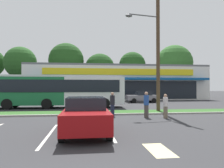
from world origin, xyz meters
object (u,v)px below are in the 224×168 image
pedestrian_by_pole (112,104)px  pedestrian_mid (166,106)px  city_bus (59,90)px  car_1 (59,97)px  pedestrian_near_bench (146,105)px  utility_pole (157,42)px  car_2 (143,97)px  car_0 (86,115)px

pedestrian_by_pole → pedestrian_mid: 3.66m
pedestrian_mid → city_bus: bearing=179.7°
car_1 → city_bus: bearing=-83.1°
pedestrian_near_bench → pedestrian_mid: size_ratio=1.08×
utility_pole → pedestrian_mid: 6.16m
utility_pole → city_bus: bearing=150.3°
city_bus → pedestrian_mid: size_ratio=8.12×
pedestrian_by_pole → car_2: bearing=-105.7°
city_bus → car_0: size_ratio=2.92×
utility_pole → pedestrian_mid: bearing=-100.0°
car_0 → utility_pole: bearing=142.0°
car_1 → pedestrian_mid: size_ratio=2.71×
car_0 → car_1: bearing=-169.7°
car_1 → car_2: bearing=-2.3°
pedestrian_mid → utility_pole: bearing=126.3°
city_bus → car_2: city_bus is taller
pedestrian_mid → pedestrian_near_bench: bearing=-155.5°
car_1 → pedestrian_by_pole: (5.34, -13.62, 0.04)m
car_0 → pedestrian_mid: pedestrian_mid is taller
pedestrian_near_bench → pedestrian_mid: (1.17, -0.47, -0.07)m
pedestrian_by_pole → city_bus: bearing=-48.3°
car_2 → pedestrian_by_pole: bearing=66.1°
car_2 → pedestrian_mid: (-2.47, -14.61, 0.03)m
city_bus → car_1: size_ratio=2.99×
city_bus → car_1: 6.87m
city_bus → pedestrian_near_bench: size_ratio=7.50×
utility_pole → pedestrian_near_bench: 6.09m
city_bus → car_2: bearing=31.6°
pedestrian_near_bench → utility_pole: bearing=110.7°
pedestrian_near_bench → city_bus: bearing=-178.1°
utility_pole → pedestrian_near_bench: size_ratio=6.33×
car_2 → pedestrian_mid: bearing=80.4°
pedestrian_by_pole → car_1: bearing=-60.3°
car_1 → car_2: (11.18, -0.46, -0.03)m
car_2 → pedestrian_mid: pedestrian_mid is taller
car_0 → car_2: size_ratio=1.03×
city_bus → pedestrian_near_bench: 10.37m
utility_pole → car_0: size_ratio=2.47×
car_0 → car_2: car_0 is taller
car_1 → car_2: size_ratio=1.00×
car_1 → car_0: bearing=-79.7°
utility_pole → pedestrian_near_bench: (-1.78, -3.01, -4.98)m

